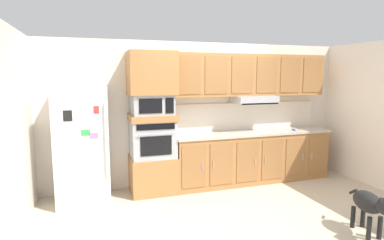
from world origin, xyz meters
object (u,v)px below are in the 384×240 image
at_px(screwdriver, 294,130).
at_px(dog, 371,204).
at_px(built_in_oven, 153,139).
at_px(microwave, 152,104).
at_px(refrigerator, 82,145).

height_order(screwdriver, dog, screwdriver).
distance_m(screwdriver, dog, 2.23).
xyz_separation_m(built_in_oven, dog, (2.19, -2.26, -0.51)).
bearing_deg(microwave, built_in_oven, 179.23).
xyz_separation_m(screwdriver, dog, (-0.43, -2.12, -0.54)).
distance_m(microwave, screwdriver, 2.67).
relative_size(refrigerator, microwave, 2.73).
relative_size(built_in_oven, microwave, 1.09).
bearing_deg(microwave, screwdriver, -3.02).
relative_size(refrigerator, screwdriver, 12.62).
relative_size(refrigerator, built_in_oven, 2.51).
relative_size(microwave, dog, 0.80).
height_order(built_in_oven, dog, built_in_oven).
bearing_deg(built_in_oven, dog, -45.92).
bearing_deg(microwave, refrigerator, -176.45).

